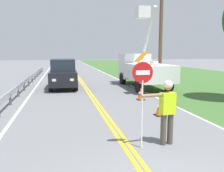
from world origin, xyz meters
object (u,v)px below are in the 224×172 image
(utility_pole_near, at_px, (161,26))
(traffic_cone_lead, at_px, (160,108))
(traffic_cone_mid, at_px, (141,94))
(flagger_worker, at_px, (167,108))
(oncoming_sedan_second, at_px, (61,67))
(oncoming_suv_nearest, at_px, (63,73))
(stop_sign_paddle, at_px, (142,86))
(utility_bucket_truck, at_px, (142,68))

(utility_pole_near, bearing_deg, traffic_cone_lead, -113.04)
(traffic_cone_lead, relative_size, traffic_cone_mid, 1.00)
(flagger_worker, relative_size, oncoming_sedan_second, 0.44)
(oncoming_suv_nearest, bearing_deg, traffic_cone_mid, -52.47)
(flagger_worker, height_order, traffic_cone_lead, flagger_worker)
(traffic_cone_mid, bearing_deg, oncoming_sedan_second, 104.87)
(flagger_worker, distance_m, traffic_cone_lead, 3.18)
(oncoming_sedan_second, distance_m, traffic_cone_mid, 16.62)
(stop_sign_paddle, distance_m, utility_bucket_truck, 11.72)
(flagger_worker, distance_m, utility_pole_near, 13.05)
(stop_sign_paddle, distance_m, traffic_cone_lead, 3.78)
(traffic_cone_mid, bearing_deg, oncoming_suv_nearest, 127.53)
(oncoming_suv_nearest, height_order, traffic_cone_mid, oncoming_suv_nearest)
(stop_sign_paddle, distance_m, oncoming_sedan_second, 22.46)
(oncoming_suv_nearest, height_order, utility_pole_near, utility_pole_near)
(traffic_cone_mid, bearing_deg, stop_sign_paddle, -108.73)
(utility_bucket_truck, relative_size, utility_pole_near, 0.78)
(oncoming_suv_nearest, height_order, traffic_cone_lead, oncoming_suv_nearest)
(oncoming_suv_nearest, distance_m, traffic_cone_mid, 6.71)
(oncoming_suv_nearest, distance_m, oncoming_sedan_second, 10.77)
(utility_bucket_truck, bearing_deg, oncoming_suv_nearest, 175.02)
(flagger_worker, xyz_separation_m, stop_sign_paddle, (-0.76, -0.09, 0.66))
(oncoming_suv_nearest, height_order, oncoming_sedan_second, oncoming_suv_nearest)
(oncoming_suv_nearest, distance_m, utility_pole_near, 8.26)
(flagger_worker, bearing_deg, oncoming_suv_nearest, 103.22)
(flagger_worker, bearing_deg, oncoming_sedan_second, 97.42)
(flagger_worker, distance_m, traffic_cone_mid, 6.38)
(oncoming_suv_nearest, xyz_separation_m, oncoming_sedan_second, (-0.20, 10.77, -0.23))
(utility_pole_near, height_order, traffic_cone_lead, utility_pole_near)
(utility_bucket_truck, height_order, oncoming_sedan_second, utility_bucket_truck)
(utility_pole_near, height_order, traffic_cone_mid, utility_pole_near)
(utility_pole_near, bearing_deg, utility_bucket_truck, -159.62)
(stop_sign_paddle, relative_size, oncoming_suv_nearest, 0.50)
(flagger_worker, height_order, traffic_cone_mid, flagger_worker)
(oncoming_sedan_second, bearing_deg, utility_bucket_truck, -62.15)
(flagger_worker, bearing_deg, utility_bucket_truck, 74.45)
(flagger_worker, xyz_separation_m, oncoming_sedan_second, (-2.90, 22.25, -0.21))
(oncoming_suv_nearest, distance_m, traffic_cone_lead, 9.39)
(utility_bucket_truck, distance_m, oncoming_sedan_second, 12.76)
(flagger_worker, distance_m, stop_sign_paddle, 1.02)
(flagger_worker, relative_size, utility_pole_near, 0.21)
(flagger_worker, height_order, oncoming_suv_nearest, oncoming_suv_nearest)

